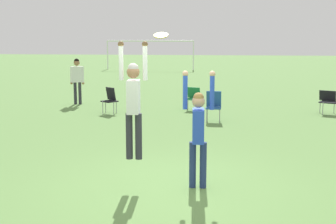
% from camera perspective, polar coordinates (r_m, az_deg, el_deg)
% --- Properties ---
extents(ground_plane, '(120.00, 120.00, 0.00)m').
position_cam_1_polar(ground_plane, '(8.35, 0.04, -9.24)').
color(ground_plane, '#608C47').
extents(person_jumping, '(0.52, 0.38, 2.06)m').
position_cam_1_polar(person_jumping, '(8.12, -4.23, 1.72)').
color(person_jumping, '#2D2D38').
rests_on(person_jumping, ground_plane).
extents(person_defending, '(0.57, 0.43, 2.07)m').
position_cam_1_polar(person_defending, '(8.12, 3.71, -1.83)').
color(person_defending, navy).
rests_on(person_defending, ground_plane).
extents(frisbee, '(0.25, 0.24, 0.11)m').
position_cam_1_polar(frisbee, '(8.01, -0.87, 9.34)').
color(frisbee, yellow).
extents(camping_chair_0, '(0.74, 0.80, 0.79)m').
position_cam_1_polar(camping_chair_0, '(17.00, 18.96, 1.39)').
color(camping_chair_0, gray).
rests_on(camping_chair_0, ground_plane).
extents(camping_chair_1, '(0.64, 0.71, 0.90)m').
position_cam_1_polar(camping_chair_1, '(16.31, -7.07, 1.69)').
color(camping_chair_1, gray).
rests_on(camping_chair_1, ground_plane).
extents(camping_chair_2, '(0.48, 0.52, 0.95)m').
position_cam_1_polar(camping_chair_2, '(14.73, 5.58, 1.00)').
color(camping_chair_2, gray).
rests_on(camping_chair_2, ground_plane).
extents(camping_chair_3, '(0.64, 0.68, 0.82)m').
position_cam_1_polar(camping_chair_3, '(16.96, 3.12, 1.88)').
color(camping_chair_3, gray).
rests_on(camping_chair_3, ground_plane).
extents(person_spectator_near, '(0.57, 0.36, 1.80)m').
position_cam_1_polar(person_spectator_near, '(18.69, -11.02, 4.26)').
color(person_spectator_near, '#2D2D38').
rests_on(person_spectator_near, ground_plane).
extents(soccer_goal, '(7.10, 0.10, 2.35)m').
position_cam_1_polar(soccer_goal, '(37.91, -2.22, 7.97)').
color(soccer_goal, white).
rests_on(soccer_goal, ground_plane).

